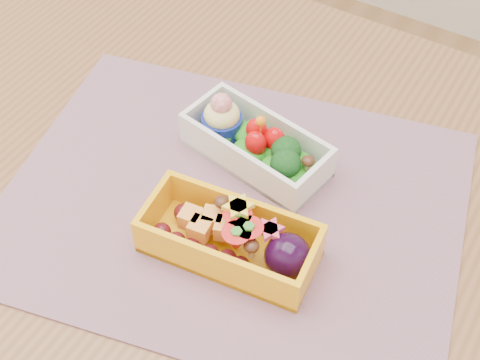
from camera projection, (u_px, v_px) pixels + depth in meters
The scene contains 4 objects.
table at pixel (206, 245), 0.82m from camera, with size 1.20×0.80×0.75m.
placemat at pixel (232, 203), 0.74m from camera, with size 0.50×0.38×0.00m, color gray.
bento_white at pixel (255, 144), 0.76m from camera, with size 0.18×0.10×0.07m.
bento_yellow at pixel (233, 239), 0.67m from camera, with size 0.19×0.10×0.06m.
Camera 1 is at (0.28, -0.39, 1.33)m, focal length 49.79 mm.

